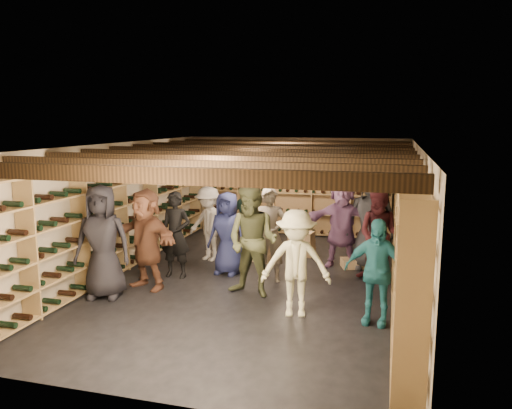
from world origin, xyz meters
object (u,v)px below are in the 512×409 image
at_px(person_12, 371,220).
at_px(person_5, 146,239).
at_px(crate_stack_left, 260,240).
at_px(person_11, 342,223).
at_px(person_10, 246,221).
at_px(person_2, 253,241).
at_px(person_6, 227,233).
at_px(person_9, 209,224).
at_px(person_7, 270,235).
at_px(person_1, 176,235).
at_px(person_3, 296,263).
at_px(person_8, 380,235).
at_px(person_0, 103,242).
at_px(crate_loose, 355,263).
at_px(person_4, 376,272).
at_px(crate_stack_right, 302,243).

bearing_deg(person_12, person_5, -144.21).
relative_size(crate_stack_left, person_11, 0.49).
bearing_deg(person_10, person_2, -46.32).
height_order(person_6, person_9, person_6).
distance_m(person_7, person_10, 1.44).
height_order(person_1, person_3, same).
bearing_deg(person_8, person_10, 177.60).
relative_size(person_2, person_8, 1.10).
xyz_separation_m(person_1, person_8, (3.57, 0.75, 0.04)).
height_order(person_6, person_7, person_7).
relative_size(person_0, person_11, 1.05).
relative_size(crate_loose, person_12, 0.26).
relative_size(person_9, person_11, 0.87).
height_order(person_11, person_12, person_12).
bearing_deg(crate_loose, person_0, -144.27).
xyz_separation_m(crate_loose, person_10, (-2.21, 0.00, 0.71)).
distance_m(crate_loose, person_0, 4.73).
relative_size(person_4, person_6, 0.98).
bearing_deg(person_3, crate_stack_right, 88.67).
bearing_deg(person_9, crate_loose, 26.65).
bearing_deg(crate_loose, person_1, -155.09).
xyz_separation_m(person_0, person_6, (1.52, 1.71, -0.15)).
bearing_deg(person_4, person_12, 102.93).
bearing_deg(crate_stack_left, person_3, -64.88).
bearing_deg(person_12, crate_loose, -174.72).
bearing_deg(crate_loose, person_7, -139.52).
height_order(crate_stack_right, person_3, person_3).
height_order(person_0, person_3, person_0).
height_order(person_3, person_11, person_11).
bearing_deg(person_2, person_10, 121.39).
distance_m(crate_stack_left, person_0, 3.34).
relative_size(person_6, person_8, 0.93).
distance_m(person_0, person_10, 3.14).
bearing_deg(person_0, person_10, 47.52).
distance_m(person_1, person_2, 1.71).
bearing_deg(person_10, person_8, 9.61).
bearing_deg(person_0, person_6, 35.90).
xyz_separation_m(person_8, person_9, (-3.38, 0.46, -0.07)).
bearing_deg(person_7, person_11, 34.48).
height_order(person_3, person_5, person_5).
bearing_deg(crate_loose, person_9, -175.38).
xyz_separation_m(crate_stack_left, person_1, (-1.19, -1.44, 0.36)).
xyz_separation_m(person_6, person_8, (2.73, 0.32, 0.06)).
distance_m(person_8, person_11, 1.01).
height_order(person_4, person_9, same).
bearing_deg(crate_stack_left, person_6, -109.33).
height_order(person_7, person_8, person_7).
relative_size(crate_loose, person_11, 0.29).
xyz_separation_m(person_0, person_3, (3.12, 0.06, -0.13)).
distance_m(person_7, person_9, 1.80).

